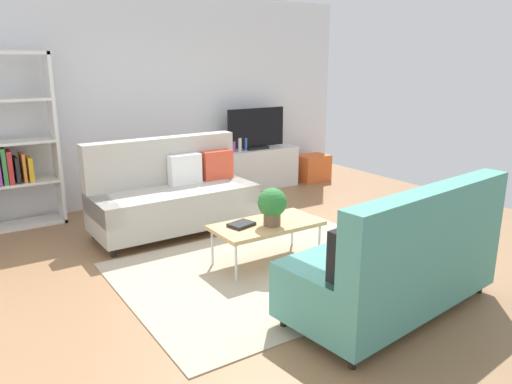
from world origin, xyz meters
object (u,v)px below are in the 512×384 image
object	(u,v)px
couch_beige	(173,195)
tv	(256,129)
potted_plant	(272,205)
bottle_1	(240,145)
couch_green	(398,262)
coffee_table	(267,226)
bookshelf	(5,150)
bottle_0	(234,147)
vase_0	(222,147)
bottle_2	(246,144)
table_book_0	(241,224)
storage_trunk	(313,168)
tv_console	(255,169)

from	to	relation	value
couch_beige	tv	size ratio (longest dim) A/B	1.91
potted_plant	bottle_1	bearing A→B (deg)	64.95
couch_green	coffee_table	world-z (taller)	couch_green
bookshelf	bottle_0	size ratio (longest dim) A/B	12.96
vase_0	bottle_2	xyz separation A→B (m)	(0.37, -0.09, 0.01)
table_book_0	bottle_1	distance (m)	2.90
couch_green	vase_0	size ratio (longest dim) A/B	11.77
bookshelf	storage_trunk	size ratio (longest dim) A/B	4.04
potted_plant	tv_console	bearing A→B (deg)	59.92
tv_console	bottle_2	size ratio (longest dim) A/B	7.10
bookshelf	bottle_0	xyz separation A→B (m)	(3.11, -0.06, -0.25)
coffee_table	table_book_0	size ratio (longest dim) A/B	4.58
tv_console	tv	distance (m)	0.63
couch_green	bottle_1	xyz separation A→B (m)	(0.94, 3.96, 0.30)
coffee_table	storage_trunk	distance (m)	3.63
coffee_table	bottle_0	size ratio (longest dim) A/B	6.79
tv_console	table_book_0	distance (m)	3.10
tv	table_book_0	bearing A→B (deg)	-125.92
tv	table_book_0	size ratio (longest dim) A/B	4.17
potted_plant	couch_beige	bearing A→B (deg)	104.73
tv_console	storage_trunk	xyz separation A→B (m)	(1.10, -0.10, -0.10)
vase_0	tv	bearing A→B (deg)	-6.88
coffee_table	bookshelf	xyz separation A→B (m)	(-1.99, 2.60, 0.57)
table_book_0	bottle_2	bearing A→B (deg)	57.08
storage_trunk	bottle_2	world-z (taller)	bottle_2
storage_trunk	bottle_0	distance (m)	1.61
coffee_table	tv	xyz separation A→B (m)	(1.55, 2.56, 0.56)
tv_console	bottle_0	distance (m)	0.58
vase_0	bottle_2	world-z (taller)	bottle_2
couch_beige	coffee_table	distance (m)	1.47
bottle_0	bottle_2	xyz separation A→B (m)	(0.22, 0.00, 0.02)
tv_console	bottle_1	bearing A→B (deg)	-172.78
couch_green	potted_plant	xyz separation A→B (m)	(-0.28, 1.34, 0.19)
couch_beige	bottle_1	distance (m)	1.99
bookshelf	table_book_0	world-z (taller)	bookshelf
couch_beige	storage_trunk	size ratio (longest dim) A/B	3.68
bookshelf	vase_0	bearing A→B (deg)	0.58
coffee_table	tv_console	xyz separation A→B (m)	(1.55, 2.58, -0.07)
storage_trunk	bottle_0	size ratio (longest dim) A/B	3.21
tv	vase_0	world-z (taller)	tv
couch_beige	bottle_0	xyz separation A→B (m)	(1.51, 1.12, 0.27)
tv	bottle_1	world-z (taller)	tv
tv_console	vase_0	distance (m)	0.71
couch_beige	bottle_2	bearing A→B (deg)	-148.00
tv	bottle_0	distance (m)	0.48
bottle_0	couch_green	bearing A→B (deg)	-101.84
tv	bottle_1	xyz separation A→B (m)	(-0.32, -0.02, -0.21)
couch_green	bottle_0	bearing A→B (deg)	71.72
vase_0	bottle_0	world-z (taller)	vase_0
bottle_1	coffee_table	bearing A→B (deg)	-115.90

